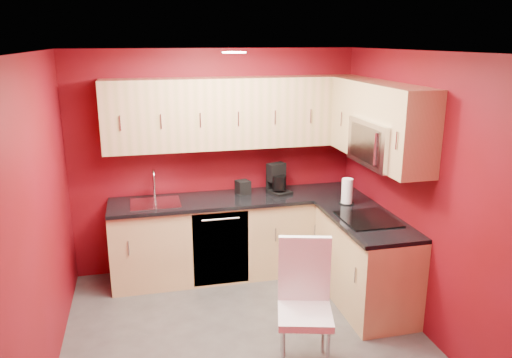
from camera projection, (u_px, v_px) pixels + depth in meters
name	position (u px, v px, depth m)	size (l,w,h in m)	color
floor	(243.00, 331.00, 4.60)	(3.20, 3.20, 0.00)	#55524F
ceiling	(241.00, 51.00, 3.92)	(3.20, 3.20, 0.00)	white
wall_back	(215.00, 162.00, 5.66)	(3.20, 3.20, 0.00)	maroon
wall_front	(296.00, 283.00, 2.85)	(3.20, 3.20, 0.00)	maroon
wall_left	(43.00, 217.00, 3.90)	(3.00, 3.00, 0.00)	maroon
wall_right	(411.00, 190.00, 4.61)	(3.00, 3.00, 0.00)	maroon
base_cabinets_back	(238.00, 237.00, 5.65)	(2.80, 0.60, 0.87)	#EDCF87
base_cabinets_right	(365.00, 262.00, 5.00)	(0.60, 1.30, 0.87)	#EDCF87
countertop_back	(238.00, 199.00, 5.51)	(2.80, 0.63, 0.04)	black
countertop_right	(367.00, 220.00, 4.86)	(0.63, 1.27, 0.04)	black
upper_cabinets_back	(235.00, 113.00, 5.39)	(2.80, 0.35, 0.75)	tan
upper_cabinets_right	(377.00, 115.00, 4.81)	(0.35, 1.55, 0.75)	tan
microwave	(384.00, 143.00, 4.64)	(0.42, 0.76, 0.42)	silver
cooktop	(368.00, 219.00, 4.82)	(0.50, 0.55, 0.01)	black
sink	(155.00, 200.00, 5.31)	(0.52, 0.42, 0.35)	silver
dishwasher_front	(221.00, 249.00, 5.32)	(0.60, 0.02, 0.82)	black
downlight	(234.00, 52.00, 4.20)	(0.20, 0.20, 0.01)	white
coffee_maker	(280.00, 179.00, 5.59)	(0.20, 0.27, 0.34)	black
napkin_holder	(243.00, 187.00, 5.60)	(0.14, 0.14, 0.15)	black
paper_towel	(347.00, 191.00, 5.25)	(0.16, 0.16, 0.27)	white
dining_chair	(305.00, 308.00, 3.97)	(0.43, 0.45, 1.06)	white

